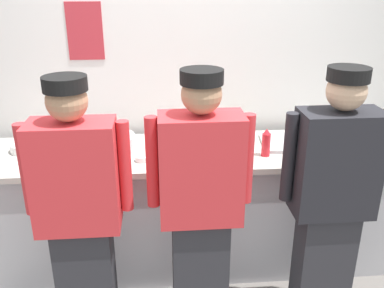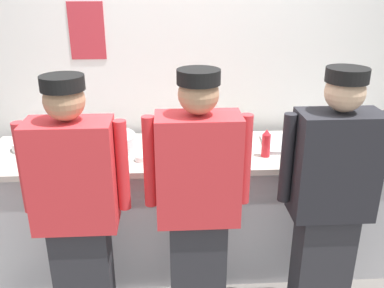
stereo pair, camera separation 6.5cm
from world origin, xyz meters
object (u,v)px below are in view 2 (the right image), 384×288
plate_stack_rear (189,149)px  plate_stack_front (29,145)px  chef_near_left (77,210)px  mixing_bowl_steel (110,142)px  chef_far_right (330,199)px  squeeze_bottle_secondary (240,128)px  chef_center (198,204)px  squeeze_bottle_primary (266,144)px  ramekin_yellow_sauce (226,156)px  ramekin_red_sauce (142,158)px  ramekin_orange_sauce (48,152)px  sheet_tray (292,144)px

plate_stack_rear → plate_stack_front: bearing=172.7°
chef_near_left → mixing_bowl_steel: bearing=82.1°
chef_far_right → squeeze_bottle_secondary: bearing=115.2°
chef_center → chef_far_right: size_ratio=1.00×
chef_center → squeeze_bottle_secondary: chef_center is taller
chef_center → plate_stack_front: bearing=146.5°
plate_stack_front → plate_stack_rear: size_ratio=0.94×
plate_stack_rear → mixing_bowl_steel: mixing_bowl_steel is taller
mixing_bowl_steel → chef_near_left: bearing=-97.9°
squeeze_bottle_primary → ramekin_yellow_sauce: 0.28m
squeeze_bottle_secondary → ramekin_red_sauce: bearing=-155.7°
chef_near_left → squeeze_bottle_secondary: bearing=39.0°
chef_center → ramekin_orange_sauce: chef_center is taller
plate_stack_front → ramekin_red_sauce: plate_stack_front is taller
chef_near_left → sheet_tray: size_ratio=3.77×
chef_center → ramekin_red_sauce: size_ratio=17.68×
chef_near_left → sheet_tray: bearing=27.2°
chef_center → plate_stack_front: size_ratio=7.18×
chef_far_right → ramekin_red_sauce: size_ratio=17.65×
sheet_tray → ramekin_red_sauce: size_ratio=4.64×
squeeze_bottle_primary → ramekin_orange_sauce: squeeze_bottle_primary is taller
ramekin_orange_sauce → chef_far_right: bearing=-19.9°
plate_stack_front → chef_near_left: bearing=-58.2°
sheet_tray → squeeze_bottle_secondary: size_ratio=2.13×
plate_stack_front → ramekin_orange_sauce: 0.20m
chef_near_left → ramekin_yellow_sauce: 1.04m
ramekin_yellow_sauce → ramekin_orange_sauce: ramekin_yellow_sauce is taller
plate_stack_front → ramekin_orange_sauce: (0.16, -0.12, -0.01)m
chef_near_left → mixing_bowl_steel: size_ratio=4.47×
chef_center → chef_far_right: chef_center is taller
plate_stack_rear → chef_center: bearing=-88.2°
mixing_bowl_steel → ramekin_yellow_sauce: mixing_bowl_steel is taller
squeeze_bottle_primary → squeeze_bottle_secondary: size_ratio=0.96×
mixing_bowl_steel → ramekin_yellow_sauce: (0.79, -0.21, -0.03)m
sheet_tray → ramekin_yellow_sauce: bearing=-158.0°
ramekin_yellow_sauce → squeeze_bottle_secondary: bearing=65.7°
plate_stack_front → squeeze_bottle_primary: squeeze_bottle_primary is taller
squeeze_bottle_primary → plate_stack_front: bearing=172.2°
chef_far_right → squeeze_bottle_primary: 0.60m
plate_stack_front → squeeze_bottle_secondary: 1.52m
chef_center → squeeze_bottle_primary: size_ratio=8.43×
plate_stack_rear → squeeze_bottle_secondary: size_ratio=1.20×
sheet_tray → ramekin_red_sauce: (-1.07, -0.20, 0.01)m
plate_stack_front → squeeze_bottle_secondary: size_ratio=1.13×
chef_center → ramekin_yellow_sauce: chef_center is taller
chef_center → mixing_bowl_steel: (-0.57, 0.71, 0.10)m
chef_far_right → mixing_bowl_steel: bearing=152.1°
squeeze_bottle_primary → chef_center: bearing=-133.1°
squeeze_bottle_secondary → ramekin_yellow_sauce: size_ratio=2.21×
chef_far_right → sheet_tray: chef_far_right is taller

